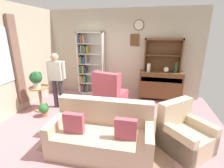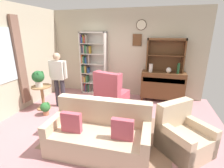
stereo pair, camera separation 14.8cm
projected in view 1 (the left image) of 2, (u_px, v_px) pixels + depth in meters
The scene contains 19 objects.
ground_plane at pixel (106, 125), 3.91m from camera, with size 5.40×4.60×0.02m, color #B27A7F.
wall_back at pixel (122, 53), 5.45m from camera, with size 5.00×0.09×2.80m.
wall_left at pixel (5, 62), 3.98m from camera, with size 0.16×4.20×2.80m.
area_rug at pixel (111, 132), 3.58m from camera, with size 2.48×1.75×0.01m, color #846651.
bookshelf at pixel (89, 64), 5.63m from camera, with size 0.90×0.30×2.10m.
sideboard at pixel (160, 84), 5.20m from camera, with size 1.30×0.45×0.92m.
sideboard_hutch at pixel (163, 50), 4.98m from camera, with size 1.10×0.26×1.00m.
vase_tall at pixel (149, 68), 5.04m from camera, with size 0.11×0.11×0.25m, color beige.
vase_round at pixel (166, 70), 4.96m from camera, with size 0.15×0.15×0.17m, color beige.
bottle_wine at pixel (176, 68), 4.86m from camera, with size 0.07×0.07×0.31m, color #194223.
couch_floral at pixel (102, 135), 2.99m from camera, with size 1.82×0.90×0.90m.
armchair_floral at pixel (184, 135), 3.02m from camera, with size 1.08×1.08×0.88m.
wingback_chair at pixel (109, 94), 4.77m from camera, with size 0.96×0.98×1.05m.
plant_stand at pixel (40, 96), 4.51m from camera, with size 0.52×0.52×0.68m.
potted_plant_large at pixel (36, 78), 4.30m from camera, with size 0.32×0.32×0.44m.
potted_plant_small at pixel (44, 109), 4.23m from camera, with size 0.25×0.25×0.35m.
person_reading at pixel (57, 77), 4.54m from camera, with size 0.53×0.24×1.56m.
coffee_table at pixel (121, 115), 3.62m from camera, with size 0.80×0.50×0.42m.
book_stack at pixel (127, 111), 3.59m from camera, with size 0.19×0.15×0.08m.
Camera 1 is at (0.92, -3.31, 2.10)m, focal length 26.37 mm.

